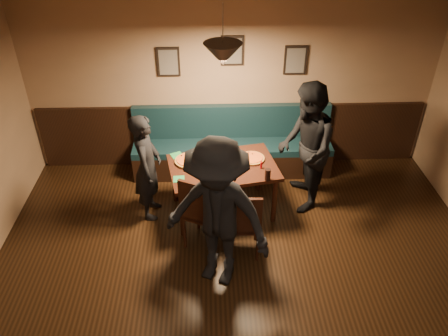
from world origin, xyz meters
name	(u,v)px	position (x,y,z in m)	size (l,w,h in m)	color
ceiling	(263,93)	(0.00, 0.00, 2.80)	(7.00, 7.00, 0.00)	silver
wall_back	(232,80)	(0.00, 3.50, 1.40)	(6.00, 6.00, 0.00)	#8C704F
wainscot	(231,134)	(0.00, 3.47, 0.50)	(5.88, 0.06, 1.00)	black
booth_bench	(232,143)	(0.00, 3.20, 0.50)	(3.00, 0.60, 1.00)	#0F232D
picture_left	(168,62)	(-0.90, 3.47, 1.70)	(0.32, 0.04, 0.42)	black
picture_center	(232,51)	(0.00, 3.47, 1.85)	(0.32, 0.04, 0.42)	black
picture_right	(295,60)	(0.90, 3.47, 1.70)	(0.32, 0.04, 0.42)	black
pendant_lamp	(223,54)	(-0.17, 2.23, 2.25)	(0.44, 0.44, 0.25)	black
dining_table	(223,189)	(-0.17, 2.23, 0.37)	(1.38, 0.89, 0.74)	black
chair_near_left	(205,209)	(-0.41, 1.62, 0.52)	(0.46, 0.46, 1.05)	black
chair_near_right	(242,220)	(0.03, 1.46, 0.48)	(0.42, 0.42, 0.96)	black
diner_left	(147,167)	(-1.16, 2.22, 0.75)	(0.55, 0.36, 1.50)	black
diner_right	(305,148)	(0.92, 2.36, 0.91)	(0.88, 0.69, 1.81)	black
diner_front	(217,215)	(-0.28, 1.03, 0.92)	(1.19, 0.69, 1.85)	black
pizza_a	(189,161)	(-0.62, 2.35, 0.76)	(0.38, 0.38, 0.04)	orange
pizza_b	(226,171)	(-0.14, 2.09, 0.76)	(0.35, 0.35, 0.04)	orange
pizza_c	(252,158)	(0.22, 2.38, 0.76)	(0.34, 0.34, 0.04)	orange
soda_glass	(268,175)	(0.37, 1.91, 0.82)	(0.07, 0.07, 0.16)	black
tabasco_bottle	(261,164)	(0.32, 2.17, 0.80)	(0.03, 0.03, 0.12)	#9D050B
napkin_a	(177,155)	(-0.79, 2.51, 0.74)	(0.15, 0.15, 0.01)	#217C38
napkin_b	(179,179)	(-0.74, 1.96, 0.74)	(0.14, 0.14, 0.01)	#1D703A
cutlery_set	(218,185)	(-0.25, 1.81, 0.74)	(0.02, 0.18, 0.00)	silver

